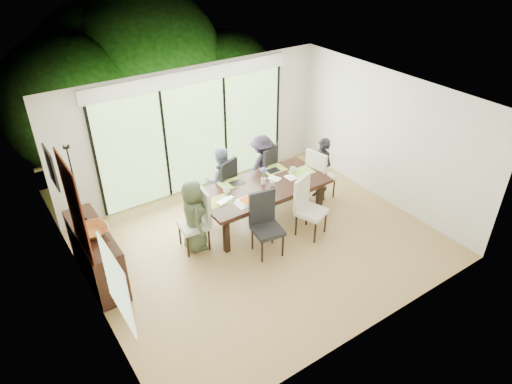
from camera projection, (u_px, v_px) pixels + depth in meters
floor at (264, 244)px, 8.41m from camera, size 6.00×5.00×0.01m
ceiling at (265, 105)px, 6.98m from camera, size 6.00×5.00×0.01m
wall_back at (195, 130)px, 9.46m from camera, size 6.00×0.02×2.70m
wall_front at (375, 262)px, 5.93m from camera, size 6.00×0.02×2.70m
wall_left at (85, 243)px, 6.26m from camera, size 0.02×5.00×2.70m
wall_right at (387, 138)px, 9.14m from camera, size 0.02×5.00×2.70m
glass_doors at (196, 138)px, 9.51m from camera, size 4.20×0.02×2.30m
blinds_header at (192, 76)px, 8.82m from camera, size 4.40×0.06×0.28m
mullion_a at (96, 165)px, 8.50m from camera, size 0.05×0.04×2.30m
mullion_b at (166, 146)px, 9.17m from camera, size 0.05×0.04×2.30m
mullion_c at (225, 130)px, 9.84m from camera, size 0.05×0.04×2.30m
mullion_d at (277, 116)px, 10.51m from camera, size 0.05×0.04×2.30m
side_window at (117, 285)px, 5.36m from camera, size 0.02×0.90×1.00m
deck at (181, 172)px, 10.82m from camera, size 6.00×1.80×0.10m
rail_top at (165, 137)px, 11.07m from camera, size 6.00×0.08×0.06m
foliage_left at (70, 105)px, 10.44m from camera, size 3.20×3.20×3.20m
foliage_mid at (148, 67)px, 11.72m from camera, size 4.00×4.00×4.00m
foliage_right at (224, 83)px, 12.31m from camera, size 2.80×2.80×2.80m
foliage_far at (102, 74)px, 11.83m from camera, size 3.60×3.60×3.60m
table_top at (263, 187)px, 8.65m from camera, size 2.55×1.17×0.06m
table_apron at (263, 191)px, 8.70m from camera, size 2.34×0.96×0.11m
table_leg_fl at (226, 235)px, 8.04m from camera, size 0.10×0.10×0.73m
table_leg_fr at (319, 198)px, 9.08m from camera, size 0.10×0.10×0.73m
table_leg_bl at (203, 212)px, 8.65m from camera, size 0.10×0.10×0.73m
table_leg_br at (293, 180)px, 9.68m from camera, size 0.10×0.10×0.73m
chair_left_end at (193, 221)px, 8.03m from camera, size 0.53×0.53×1.17m
chair_right_end at (322, 174)px, 9.47m from camera, size 0.58×0.58×1.17m
chair_far_left at (220, 183)px, 9.13m from camera, size 0.63×0.63×1.17m
chair_far_right at (261, 170)px, 9.61m from camera, size 0.64×0.64×1.17m
chair_near_left at (268, 226)px, 7.90m from camera, size 0.56×0.56×1.17m
chair_near_right at (312, 208)px, 8.38m from camera, size 0.63×0.63×1.17m
person_left_end at (194, 216)px, 7.99m from camera, size 0.55×0.72×1.37m
person_right_end at (321, 170)px, 9.40m from camera, size 0.40×0.64×1.37m
person_far_left at (220, 179)px, 9.06m from camera, size 0.72×0.55×1.37m
person_far_right at (261, 166)px, 9.54m from camera, size 0.70×0.51×1.37m
placemat_left at (219, 201)px, 8.18m from camera, size 0.47×0.34×0.01m
placemat_right at (302, 172)px, 9.09m from camera, size 0.47×0.34×0.01m
placemat_far_l at (231, 183)px, 8.70m from camera, size 0.47×0.34×0.01m
placemat_far_r at (274, 169)px, 9.18m from camera, size 0.47×0.34×0.01m
placemat_paper at (247, 202)px, 8.16m from camera, size 0.47×0.34×0.01m
tablet_far_l at (237, 183)px, 8.71m from camera, size 0.28×0.19×0.01m
tablet_far_r at (273, 170)px, 9.11m from camera, size 0.25×0.18×0.01m
papers at (293, 176)px, 8.93m from camera, size 0.32×0.23×0.00m
platter_base at (247, 201)px, 8.15m from camera, size 0.28×0.28×0.03m
platter_snacks at (247, 200)px, 8.14m from camera, size 0.21×0.21×0.01m
vase at (263, 181)px, 8.66m from camera, size 0.08×0.08×0.13m
hyacinth_stems at (263, 175)px, 8.59m from camera, size 0.04×0.04×0.17m
hyacinth_blooms at (263, 170)px, 8.54m from camera, size 0.12×0.12×0.12m
laptop at (227, 201)px, 8.15m from camera, size 0.40×0.33×0.03m
cup_a at (227, 191)px, 8.38m from camera, size 0.18×0.18×0.10m
cup_b at (272, 183)px, 8.61m from camera, size 0.15×0.15×0.10m
cup_c at (293, 170)px, 9.06m from camera, size 0.14×0.14×0.10m
book at (272, 180)px, 8.79m from camera, size 0.25×0.29×0.02m
sideboard at (96, 254)px, 7.42m from camera, size 0.47×1.67×0.94m
bowl at (92, 231)px, 7.07m from camera, size 0.50×0.50×0.12m
candlestick_base at (84, 219)px, 7.41m from camera, size 0.10×0.10×0.04m
candlestick_shaft at (75, 185)px, 7.06m from camera, size 0.03×0.03×1.31m
candlestick_pan at (66, 147)px, 6.72m from camera, size 0.10×0.10×0.03m
candle at (65, 143)px, 6.69m from camera, size 0.04×0.04×0.10m
tapestry at (75, 208)px, 6.37m from camera, size 0.02×1.00×1.50m
art_frame at (51, 168)px, 7.26m from camera, size 0.03×0.55×0.65m
art_canvas at (52, 167)px, 7.27m from camera, size 0.01×0.45×0.55m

